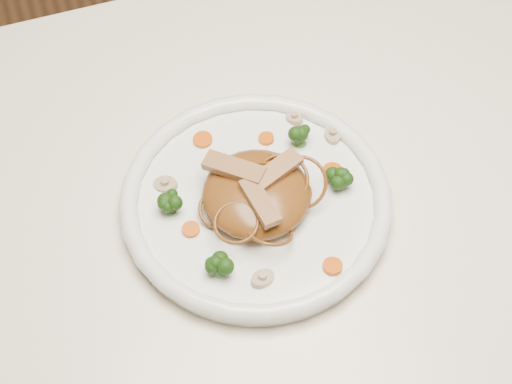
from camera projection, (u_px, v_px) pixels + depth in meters
name	position (u px, v px, depth m)	size (l,w,h in m)	color
table	(311.00, 244.00, 0.88)	(1.20, 0.80, 0.75)	silver
plate	(256.00, 203.00, 0.79)	(0.29, 0.29, 0.02)	white
noodle_mound	(256.00, 193.00, 0.77)	(0.12, 0.12, 0.04)	brown
chicken_a	(276.00, 171.00, 0.76)	(0.06, 0.02, 0.01)	#AB7950
chicken_b	(234.00, 168.00, 0.76)	(0.07, 0.02, 0.01)	#AB7950
chicken_c	(260.00, 202.00, 0.74)	(0.06, 0.02, 0.01)	#AB7950
broccoli_0	(301.00, 135.00, 0.82)	(0.03, 0.03, 0.03)	#193C0C
broccoli_1	(170.00, 202.00, 0.77)	(0.02, 0.02, 0.03)	#193C0C
broccoli_2	(219.00, 266.00, 0.72)	(0.02, 0.02, 0.03)	#193C0C
broccoli_3	(340.00, 176.00, 0.78)	(0.03, 0.03, 0.03)	#193C0C
carrot_0	(266.00, 139.00, 0.83)	(0.02, 0.02, 0.01)	#E55708
carrot_1	(191.00, 229.00, 0.76)	(0.02, 0.02, 0.01)	#E55708
carrot_2	(333.00, 170.00, 0.80)	(0.02, 0.02, 0.01)	#E55708
carrot_3	(203.00, 140.00, 0.83)	(0.02, 0.02, 0.01)	#E55708
carrot_4	(333.00, 266.00, 0.73)	(0.02, 0.02, 0.01)	#E55708
mushroom_0	(262.00, 278.00, 0.72)	(0.03, 0.03, 0.01)	#BEA68F
mushroom_1	(333.00, 135.00, 0.83)	(0.03, 0.03, 0.01)	#BEA68F
mushroom_2	(166.00, 184.00, 0.79)	(0.03, 0.03, 0.01)	#BEA68F
mushroom_3	(294.00, 118.00, 0.85)	(0.02, 0.02, 0.01)	#BEA68F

